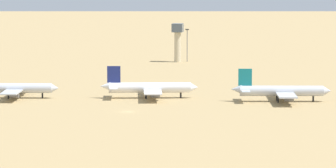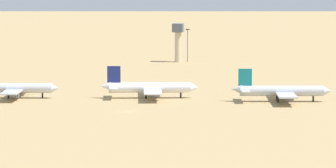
{
  "view_description": "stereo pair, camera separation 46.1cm",
  "coord_description": "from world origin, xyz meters",
  "px_view_note": "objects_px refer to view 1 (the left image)",
  "views": [
    {
      "loc": [
        65.93,
        -309.19,
        46.9
      ],
      "look_at": [
        8.62,
        26.28,
        6.0
      ],
      "focal_mm": 106.85,
      "sensor_mm": 36.0,
      "label": 1
    },
    {
      "loc": [
        66.38,
        -309.11,
        46.9
      ],
      "look_at": [
        8.62,
        26.28,
        6.0
      ],
      "focal_mm": 106.85,
      "sensor_mm": 36.0,
      "label": 2
    }
  ],
  "objects_px": {
    "light_pole_mid": "(187,43)",
    "parked_jet_teal_5": "(281,91)",
    "parked_jet_white_3": "(12,88)",
    "parked_jet_navy_4": "(149,88)",
    "control_tower": "(178,39)"
  },
  "relations": [
    {
      "from": "light_pole_mid",
      "to": "parked_jet_teal_5",
      "type": "bearing_deg",
      "value": -68.51
    },
    {
      "from": "parked_jet_white_3",
      "to": "light_pole_mid",
      "type": "distance_m",
      "value": 146.32
    },
    {
      "from": "parked_jet_white_3",
      "to": "parked_jet_navy_4",
      "type": "xyz_separation_m",
      "value": [
        47.52,
        7.86,
        0.19
      ]
    },
    {
      "from": "parked_jet_navy_4",
      "to": "parked_jet_teal_5",
      "type": "xyz_separation_m",
      "value": [
        46.25,
        -1.22,
        -0.02
      ]
    },
    {
      "from": "control_tower",
      "to": "parked_jet_navy_4",
      "type": "bearing_deg",
      "value": -85.3
    },
    {
      "from": "parked_jet_teal_5",
      "to": "light_pole_mid",
      "type": "distance_m",
      "value": 143.76
    },
    {
      "from": "parked_jet_teal_5",
      "to": "control_tower",
      "type": "distance_m",
      "value": 143.94
    },
    {
      "from": "parked_jet_teal_5",
      "to": "control_tower",
      "type": "height_order",
      "value": "control_tower"
    },
    {
      "from": "parked_jet_white_3",
      "to": "light_pole_mid",
      "type": "relative_size",
      "value": 2.06
    },
    {
      "from": "parked_jet_white_3",
      "to": "parked_jet_teal_5",
      "type": "bearing_deg",
      "value": -3.67
    },
    {
      "from": "parked_jet_white_3",
      "to": "parked_jet_navy_4",
      "type": "distance_m",
      "value": 48.16
    },
    {
      "from": "parked_jet_white_3",
      "to": "control_tower",
      "type": "bearing_deg",
      "value": 67.42
    },
    {
      "from": "parked_jet_white_3",
      "to": "parked_jet_navy_4",
      "type": "relative_size",
      "value": 0.96
    },
    {
      "from": "parked_jet_navy_4",
      "to": "parked_jet_teal_5",
      "type": "bearing_deg",
      "value": -13.27
    },
    {
      "from": "parked_jet_white_3",
      "to": "parked_jet_navy_4",
      "type": "bearing_deg",
      "value": 1.67
    }
  ]
}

